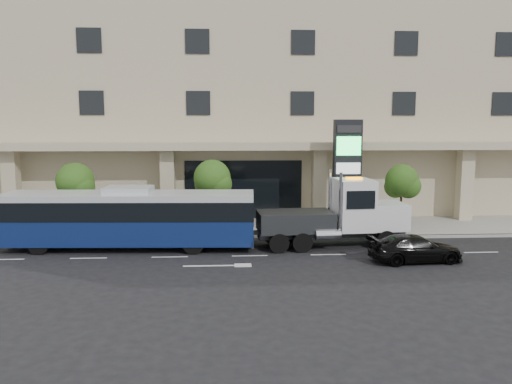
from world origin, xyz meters
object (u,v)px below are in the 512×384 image
tow_truck (339,216)px  signage_pylon (347,174)px  black_sedan (415,248)px  city_bus (129,217)px

tow_truck → signage_pylon: signage_pylon is taller
tow_truck → signage_pylon: size_ratio=1.35×
tow_truck → black_sedan: size_ratio=2.04×
signage_pylon → black_sedan: bearing=-76.0°
black_sedan → signage_pylon: (-1.76, 6.88, 2.91)m
black_sedan → city_bus: bearing=72.2°
tow_truck → black_sedan: (3.05, -3.19, -1.05)m
city_bus → signage_pylon: (12.47, 3.53, 1.86)m
black_sedan → signage_pylon: 7.67m
tow_truck → city_bus: bearing=175.3°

